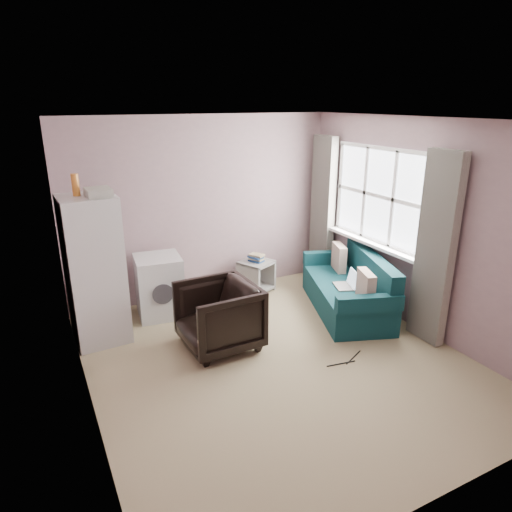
{
  "coord_description": "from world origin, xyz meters",
  "views": [
    {
      "loc": [
        -2.17,
        -3.73,
        2.67
      ],
      "look_at": [
        0.05,
        0.6,
        1.0
      ],
      "focal_mm": 32.0,
      "sensor_mm": 36.0,
      "label": 1
    }
  ],
  "objects_px": {
    "washing_machine": "(159,285)",
    "side_table": "(256,274)",
    "fridge": "(95,270)",
    "sofa": "(350,290)",
    "armchair": "(219,313)"
  },
  "relations": [
    {
      "from": "washing_machine",
      "to": "side_table",
      "type": "bearing_deg",
      "value": 11.53
    },
    {
      "from": "fridge",
      "to": "side_table",
      "type": "relative_size",
      "value": 3.41
    },
    {
      "from": "fridge",
      "to": "sofa",
      "type": "bearing_deg",
      "value": -15.85
    },
    {
      "from": "washing_machine",
      "to": "sofa",
      "type": "xyz_separation_m",
      "value": [
        2.29,
        -1.01,
        -0.13
      ]
    },
    {
      "from": "armchair",
      "to": "washing_machine",
      "type": "relative_size",
      "value": 1.04
    },
    {
      "from": "armchair",
      "to": "side_table",
      "type": "height_order",
      "value": "armchair"
    },
    {
      "from": "washing_machine",
      "to": "side_table",
      "type": "xyz_separation_m",
      "value": [
        1.47,
        0.12,
        -0.15
      ]
    },
    {
      "from": "side_table",
      "to": "fridge",
      "type": "bearing_deg",
      "value": -169.15
    },
    {
      "from": "armchair",
      "to": "side_table",
      "type": "bearing_deg",
      "value": 136.66
    },
    {
      "from": "sofa",
      "to": "fridge",
      "type": "bearing_deg",
      "value": -173.01
    },
    {
      "from": "armchair",
      "to": "sofa",
      "type": "distance_m",
      "value": 1.93
    },
    {
      "from": "fridge",
      "to": "sofa",
      "type": "distance_m",
      "value": 3.22
    },
    {
      "from": "fridge",
      "to": "washing_machine",
      "type": "distance_m",
      "value": 0.96
    },
    {
      "from": "fridge",
      "to": "sofa",
      "type": "height_order",
      "value": "fridge"
    },
    {
      "from": "armchair",
      "to": "sofa",
      "type": "relative_size",
      "value": 0.44
    }
  ]
}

